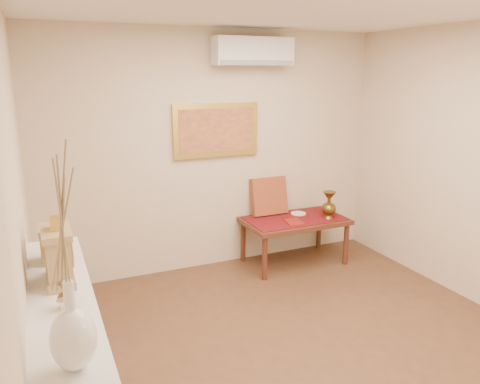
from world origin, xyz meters
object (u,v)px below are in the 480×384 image
display_ledge (68,369)px  white_vase (65,257)px  wooden_chest (52,243)px  brass_urn_tall (329,202)px  mantel_clock (59,255)px  low_table (295,224)px

display_ledge → white_vase: bearing=-88.1°
display_ledge → wooden_chest: bearing=90.4°
brass_urn_tall → mantel_clock: size_ratio=0.96×
mantel_clock → wooden_chest: mantel_clock is taller
mantel_clock → wooden_chest: size_ratio=1.68×
brass_urn_tall → wooden_chest: (-3.05, -1.16, 0.35)m
white_vase → low_table: bearing=44.9°
display_ledge → mantel_clock: 0.69m
wooden_chest → low_table: wooden_chest is taller
white_vase → wooden_chest: (-0.03, 1.33, -0.40)m
display_ledge → low_table: bearing=35.1°
wooden_chest → low_table: 3.05m
mantel_clock → low_table: size_ratio=0.34×
white_vase → wooden_chest: 1.39m
brass_urn_tall → low_table: bearing=158.2°
wooden_chest → low_table: bearing=26.1°
wooden_chest → display_ledge: bearing=-89.6°
display_ledge → wooden_chest: (-0.00, 0.57, 0.61)m
brass_urn_tall → low_table: 0.48m
white_vase → display_ledge: white_vase is taller
display_ledge → wooden_chest: size_ratio=8.28×
white_vase → mantel_clock: size_ratio=2.53×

